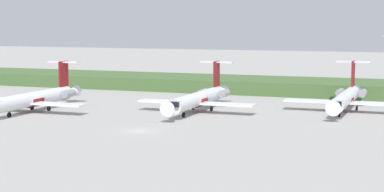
# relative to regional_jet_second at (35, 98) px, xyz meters

# --- Properties ---
(ground_plane) EXTENTS (500.00, 500.00, 0.00)m
(ground_plane) POSITION_rel_regional_jet_second_xyz_m (28.10, 16.70, -2.54)
(ground_plane) COLOR #9E9B96
(grass_berm) EXTENTS (320.00, 20.00, 3.14)m
(grass_berm) POSITION_rel_regional_jet_second_xyz_m (28.10, 49.45, -0.96)
(grass_berm) COLOR #426033
(grass_berm) RESTS_ON ground
(regional_jet_second) EXTENTS (22.81, 31.00, 9.00)m
(regional_jet_second) POSITION_rel_regional_jet_second_xyz_m (0.00, 0.00, 0.00)
(regional_jet_second) COLOR silver
(regional_jet_second) RESTS_ON ground
(regional_jet_third) EXTENTS (22.81, 31.00, 9.00)m
(regional_jet_third) POSITION_rel_regional_jet_second_xyz_m (29.26, 11.00, 0.00)
(regional_jet_third) COLOR silver
(regional_jet_third) RESTS_ON ground
(regional_jet_fourth) EXTENTS (22.81, 31.00, 9.00)m
(regional_jet_fourth) POSITION_rel_regional_jet_second_xyz_m (55.27, 21.46, 0.00)
(regional_jet_fourth) COLOR silver
(regional_jet_fourth) RESTS_ON ground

